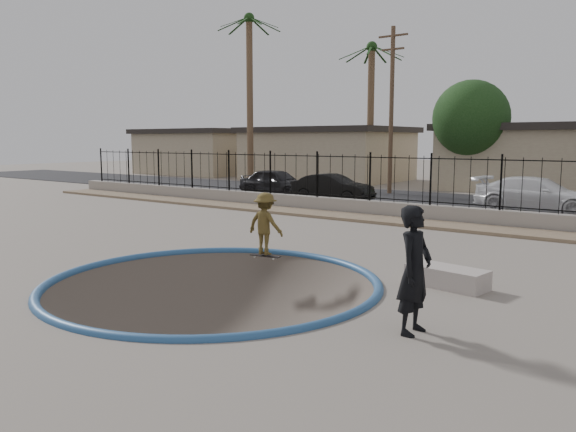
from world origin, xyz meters
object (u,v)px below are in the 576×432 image
Objects in this scene: skateboard at (265,256)px; concrete_ledge at (447,277)px; car_a at (277,182)px; skater at (265,228)px; car_b at (332,188)px; videographer at (415,270)px; car_c at (538,195)px.

concrete_ledge is (4.71, 0.07, 0.14)m from skateboard.
concrete_ledge is 0.38× the size of car_a.
car_b is at bearing -66.35° from skater.
car_a reaches higher than concrete_ledge.
car_c is at bearing 7.30° from videographer.
videographer is at bearing -147.50° from car_b.
skateboard is 0.20× the size of car_a.
skateboard is 0.17× the size of car_c.
concrete_ledge is 0.32× the size of car_c.
skater is 0.98× the size of concrete_ledge.
car_c is (12.85, 0.77, 0.01)m from car_a.
car_b is at bearing 36.58° from videographer.
skater is 15.81m from car_a.
car_a is at bearing 138.57° from concrete_ledge.
car_b is at bearing 130.93° from concrete_ledge.
concrete_ledge is at bearing 12.07° from videographer.
car_c is at bearing -86.94° from car_a.
car_a reaches higher than car_b.
skateboard is 0.52× the size of concrete_ledge.
car_b is at bearing 103.09° from car_c.
skater reaches higher than car_c.
skater is 4.75m from concrete_ledge.
skateboard is 4.71m from concrete_ledge.
skateboard is 0.42× the size of videographer.
videographer is 16.46m from car_c.
skater reaches higher than car_b.
skateboard is at bearing 180.00° from skater.
car_c is (3.34, 13.40, 0.70)m from skateboard.
skater is at bearing -179.10° from concrete_ledge.
skater is 13.81m from car_c.
videographer is 21.51m from car_a.
concrete_ledge is 18.98m from car_a.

